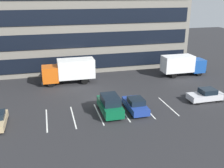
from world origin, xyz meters
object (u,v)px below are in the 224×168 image
object	(u,v)px
suv_forest	(110,105)
sedan_silver	(206,95)
box_truck_blue	(183,64)
sedan_navy	(135,105)
box_truck_orange	(69,70)

from	to	relation	value
suv_forest	sedan_silver	bearing A→B (deg)	1.92
sedan_silver	suv_forest	size ratio (longest dim) A/B	0.92
box_truck_blue	sedan_silver	size ratio (longest dim) A/B	1.63
sedan_navy	suv_forest	world-z (taller)	suv_forest
box_truck_orange	sedan_navy	xyz separation A→B (m)	(6.16, -11.51, -1.25)
sedan_navy	box_truck_blue	bearing A→B (deg)	42.32
sedan_navy	box_truck_orange	bearing A→B (deg)	118.14
sedan_silver	sedan_navy	world-z (taller)	sedan_navy
suv_forest	box_truck_orange	bearing A→B (deg)	105.83
box_truck_orange	sedan_silver	size ratio (longest dim) A/B	1.75
sedan_silver	sedan_navy	bearing A→B (deg)	-176.67
box_truck_orange	suv_forest	xyz separation A→B (m)	(3.23, -11.38, -0.96)
box_truck_orange	sedan_silver	bearing A→B (deg)	-35.15
box_truck_blue	sedan_navy	size ratio (longest dim) A/B	1.61
sedan_navy	suv_forest	xyz separation A→B (m)	(-2.93, 0.13, 0.29)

